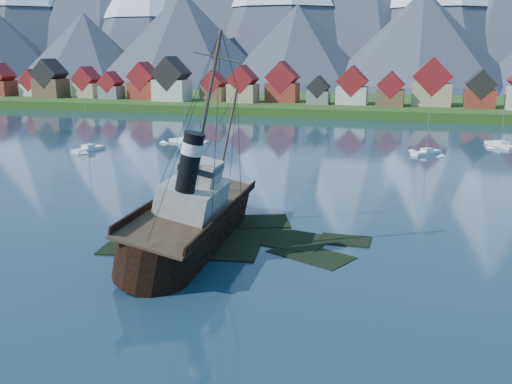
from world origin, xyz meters
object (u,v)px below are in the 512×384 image
(tugboat_wreck, at_px, (193,215))
(sailboat_d, at_px, (426,153))
(sailboat_c, at_px, (185,142))
(sailboat_b, at_px, (89,150))
(sailboat_e, at_px, (501,146))

(tugboat_wreck, relative_size, sailboat_d, 3.00)
(sailboat_d, bearing_deg, tugboat_wreck, -71.36)
(sailboat_c, xyz_separation_m, sailboat_d, (57.24, 0.31, -0.02))
(sailboat_b, xyz_separation_m, sailboat_e, (90.99, 32.49, -0.04))
(sailboat_e, bearing_deg, sailboat_c, 164.61)
(sailboat_b, distance_m, sailboat_e, 96.62)
(sailboat_b, bearing_deg, tugboat_wreck, -36.75)
(sailboat_b, xyz_separation_m, sailboat_d, (73.95, 16.89, -0.04))
(tugboat_wreck, distance_m, sailboat_e, 95.73)
(sailboat_c, relative_size, sailboat_e, 1.07)
(tugboat_wreck, xyz_separation_m, sailboat_c, (-30.30, 69.06, -3.00))
(sailboat_c, bearing_deg, sailboat_d, -65.59)
(tugboat_wreck, height_order, sailboat_c, tugboat_wreck)
(sailboat_b, bearing_deg, sailboat_e, 31.05)
(tugboat_wreck, bearing_deg, sailboat_e, 59.40)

